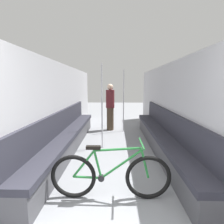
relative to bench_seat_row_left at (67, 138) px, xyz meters
name	(u,v)px	position (x,y,z in m)	size (l,w,h in m)	color
wall_left	(52,109)	(-0.24, -0.27, 0.75)	(0.10, 9.17, 2.16)	#B2B2B7
wall_right	(178,110)	(2.55, -0.27, 0.75)	(0.10, 9.17, 2.16)	#B2B2B7
bench_seat_row_left	(67,138)	(0.00, 0.00, 0.00)	(0.44, 4.76, 1.00)	#4C4C51
bench_seat_row_right	(162,139)	(2.31, 0.00, 0.00)	(0.44, 4.76, 1.00)	#4C4C51
bicycle	(110,176)	(1.11, -1.79, 0.01)	(1.71, 0.46, 0.84)	black
grab_pole_near	(102,108)	(0.83, 0.27, 0.71)	(0.08, 0.08, 2.14)	gray
grab_pole_far	(124,102)	(1.45, 1.90, 0.71)	(0.08, 0.08, 2.14)	gray
passenger_standing	(110,107)	(0.98, 2.05, 0.52)	(0.30, 0.30, 1.65)	#473828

